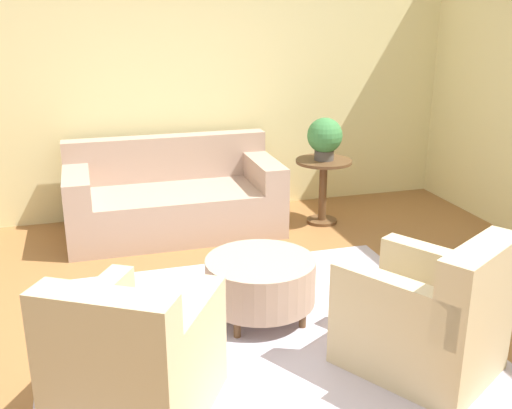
# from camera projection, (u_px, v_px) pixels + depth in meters

# --- Properties ---
(ground_plane) EXTENTS (16.00, 16.00, 0.00)m
(ground_plane) POSITION_uv_depth(u_px,v_px,m) (258.00, 335.00, 4.09)
(ground_plane) COLOR #996638
(wall_back) EXTENTS (9.46, 0.12, 2.80)m
(wall_back) POSITION_uv_depth(u_px,v_px,m) (181.00, 81.00, 6.19)
(wall_back) COLOR beige
(wall_back) RESTS_ON ground_plane
(rug) EXTENTS (2.86, 2.48, 0.01)m
(rug) POSITION_uv_depth(u_px,v_px,m) (258.00, 334.00, 4.09)
(rug) COLOR #BCB2C1
(rug) RESTS_ON ground_plane
(couch) EXTENTS (2.04, 0.99, 0.89)m
(couch) POSITION_uv_depth(u_px,v_px,m) (174.00, 199.00, 5.90)
(couch) COLOR tan
(couch) RESTS_ON ground_plane
(armchair_left) EXTENTS (1.04, 1.10, 0.89)m
(armchair_left) POSITION_uv_depth(u_px,v_px,m) (135.00, 366.00, 3.13)
(armchair_left) COLOR #C6B289
(armchair_left) RESTS_ON rug
(armchair_right) EXTENTS (1.04, 1.10, 0.89)m
(armchair_right) POSITION_uv_depth(u_px,v_px,m) (428.00, 319.00, 3.59)
(armchair_right) COLOR #C6B289
(armchair_right) RESTS_ON rug
(ottoman_table) EXTENTS (0.78, 0.78, 0.44)m
(ottoman_table) POSITION_uv_depth(u_px,v_px,m) (260.00, 280.00, 4.24)
(ottoman_table) COLOR tan
(ottoman_table) RESTS_ON rug
(side_table) EXTENTS (0.57, 0.57, 0.67)m
(side_table) POSITION_uv_depth(u_px,v_px,m) (323.00, 180.00, 6.08)
(side_table) COLOR brown
(side_table) RESTS_ON ground_plane
(potted_plant_on_side_table) EXTENTS (0.35, 0.35, 0.43)m
(potted_plant_on_side_table) POSITION_uv_depth(u_px,v_px,m) (325.00, 137.00, 5.94)
(potted_plant_on_side_table) COLOR #4C4742
(potted_plant_on_side_table) RESTS_ON side_table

